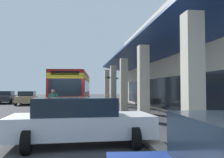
% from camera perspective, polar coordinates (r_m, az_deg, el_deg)
% --- Properties ---
extents(ground, '(120.00, 120.00, 0.00)m').
position_cam_1_polar(ground, '(18.18, 15.37, -7.77)').
color(ground, '#38383A').
extents(curb_strip, '(33.99, 0.50, 0.12)m').
position_cam_1_polar(curb_strip, '(18.46, -0.79, -7.58)').
color(curb_strip, '#9E998E').
rests_on(curb_strip, ground).
extents(plaza_building, '(28.62, 14.52, 8.07)m').
position_cam_1_polar(plaza_building, '(21.91, 25.13, 3.89)').
color(plaza_building, beige).
rests_on(plaza_building, ground).
extents(transit_bus, '(11.37, 3.43, 3.34)m').
position_cam_1_polar(transit_bus, '(22.04, -9.27, -2.03)').
color(transit_bus, maroon).
rests_on(transit_bus, ground).
extents(parked_sedan_white, '(2.53, 4.45, 1.47)m').
position_cam_1_polar(parked_sedan_white, '(7.63, -7.69, -9.81)').
color(parked_sedan_white, silver).
rests_on(parked_sedan_white, ground).
extents(parked_sedan_charcoal, '(4.53, 2.25, 1.47)m').
position_cam_1_polar(parked_sedan_charcoal, '(31.31, -24.16, -3.96)').
color(parked_sedan_charcoal, '#232328').
rests_on(parked_sedan_charcoal, ground).
extents(parked_sedan_tan, '(4.49, 2.18, 1.47)m').
position_cam_1_polar(parked_sedan_tan, '(28.12, -19.70, -4.23)').
color(parked_sedan_tan, '#9E845B').
rests_on(parked_sedan_tan, ground).
extents(pedestrian, '(0.54, 0.52, 1.69)m').
position_cam_1_polar(pedestrian, '(13.45, -13.94, -5.66)').
color(pedestrian, '#726651').
rests_on(pedestrian, ground).
extents(potted_palm, '(1.47, 1.79, 3.15)m').
position_cam_1_polar(potted_palm, '(27.02, 0.18, -4.45)').
color(potted_palm, brown).
rests_on(potted_palm, ground).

